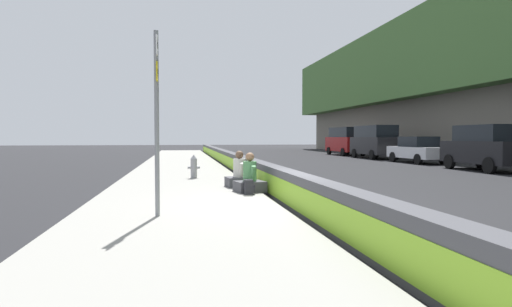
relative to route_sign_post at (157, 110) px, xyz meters
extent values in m
plane|color=#232326|center=(1.13, -3.11, -2.21)|extent=(160.00, 160.00, 0.00)
cube|color=gray|center=(1.13, -0.46, -2.14)|extent=(80.00, 4.40, 0.14)
cube|color=#47474C|center=(1.13, -3.11, -1.79)|extent=(76.00, 0.44, 0.85)
cube|color=#8CC62D|center=(1.13, -2.88, -1.83)|extent=(74.48, 0.01, 0.54)
cylinder|color=gray|center=(0.00, 0.00, -0.27)|extent=(0.09, 0.09, 3.60)
cube|color=white|center=(0.00, -0.02, 1.23)|extent=(0.44, 0.02, 0.36)
cube|color=black|center=(0.00, -0.03, 1.23)|extent=(0.30, 0.01, 0.10)
cube|color=yellow|center=(0.00, -0.02, 0.73)|extent=(0.44, 0.02, 0.36)
cube|color=black|center=(0.00, -0.03, 0.73)|extent=(0.30, 0.01, 0.10)
cylinder|color=gray|center=(7.66, -0.93, -1.71)|extent=(0.24, 0.24, 0.72)
cone|color=gray|center=(7.66, -0.93, -1.27)|extent=(0.26, 0.26, 0.16)
cylinder|color=gray|center=(7.66, -1.10, -1.68)|extent=(0.10, 0.12, 0.10)
cylinder|color=gray|center=(7.66, -0.76, -1.68)|extent=(0.10, 0.12, 0.10)
cube|color=#424247|center=(3.35, -2.37, -1.92)|extent=(0.83, 0.92, 0.30)
cylinder|color=#4C8951|center=(3.35, -2.37, -1.49)|extent=(0.38, 0.38, 0.56)
sphere|color=#8E6647|center=(3.35, -2.37, -1.09)|extent=(0.25, 0.25, 0.25)
cylinder|color=#4C8951|center=(3.55, -2.32, -1.55)|extent=(0.31, 0.19, 0.49)
cylinder|color=#4C8951|center=(3.14, -2.41, -1.55)|extent=(0.31, 0.19, 0.49)
cube|color=#424247|center=(4.59, -2.24, -1.92)|extent=(0.77, 0.88, 0.30)
cylinder|color=beige|center=(4.59, -2.24, -1.49)|extent=(0.38, 0.38, 0.57)
sphere|color=brown|center=(4.59, -2.24, -1.08)|extent=(0.25, 0.25, 0.25)
cylinder|color=beige|center=(4.80, -2.22, -1.54)|extent=(0.31, 0.17, 0.50)
cylinder|color=beige|center=(4.38, -2.27, -1.54)|extent=(0.31, 0.17, 0.50)
cube|color=#232328|center=(2.80, -2.24, -1.87)|extent=(0.32, 0.22, 0.40)
cube|color=#232328|center=(2.80, -2.38, -1.93)|extent=(0.22, 0.06, 0.20)
cube|color=black|center=(10.28, -15.34, -1.28)|extent=(4.85, 2.06, 1.10)
cube|color=black|center=(10.18, -15.33, -0.33)|extent=(3.15, 1.82, 0.80)
cylinder|color=black|center=(11.84, -14.46, -1.83)|extent=(0.77, 0.24, 0.76)
cylinder|color=black|center=(11.79, -16.30, -1.83)|extent=(0.77, 0.24, 0.76)
cylinder|color=black|center=(8.77, -14.37, -1.83)|extent=(0.77, 0.24, 0.76)
cube|color=silver|center=(16.61, -15.44, -1.52)|extent=(4.56, 1.97, 0.72)
cube|color=black|center=(16.51, -15.44, -0.83)|extent=(2.26, 1.70, 0.66)
cylinder|color=black|center=(18.02, -14.52, -1.88)|extent=(0.67, 0.24, 0.66)
cylinder|color=black|center=(18.09, -16.25, -1.88)|extent=(0.67, 0.24, 0.66)
cylinder|color=black|center=(15.14, -14.63, -1.88)|extent=(0.67, 0.24, 0.66)
cylinder|color=black|center=(15.21, -16.35, -1.88)|extent=(0.67, 0.24, 0.66)
cube|color=black|center=(22.43, -15.28, -1.20)|extent=(5.11, 1.99, 1.30)
cube|color=black|center=(22.33, -15.28, -0.10)|extent=(4.11, 1.79, 0.90)
cylinder|color=black|center=(24.07, -14.35, -1.85)|extent=(0.72, 0.22, 0.72)
cylinder|color=black|center=(24.06, -16.23, -1.85)|extent=(0.72, 0.22, 0.72)
cylinder|color=black|center=(20.81, -14.33, -1.85)|extent=(0.72, 0.22, 0.72)
cylinder|color=black|center=(20.80, -16.21, -1.85)|extent=(0.72, 0.22, 0.72)
cube|color=maroon|center=(28.59, -15.39, -1.20)|extent=(5.17, 2.16, 1.30)
cube|color=black|center=(28.49, -15.39, -0.10)|extent=(4.17, 1.92, 0.90)
cylinder|color=black|center=(30.18, -14.38, -1.85)|extent=(0.73, 0.25, 0.72)
cylinder|color=black|center=(30.26, -16.26, -1.85)|extent=(0.73, 0.25, 0.72)
cylinder|color=black|center=(26.92, -14.51, -1.85)|extent=(0.73, 0.25, 0.72)
cylinder|color=black|center=(27.00, -16.39, -1.85)|extent=(0.73, 0.25, 0.72)
camera|label=1|loc=(-8.48, -0.45, -0.52)|focal=29.86mm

